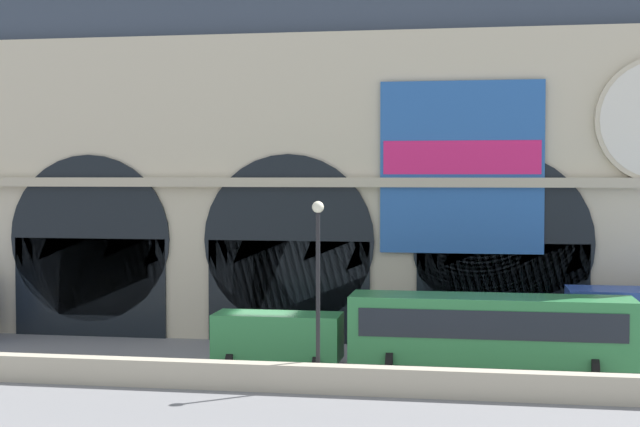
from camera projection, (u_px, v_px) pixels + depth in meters
name	position (u px, v px, depth m)	size (l,w,h in m)	color
ground_plane	(265.00, 363.00, 38.88)	(200.00, 200.00, 0.00)	slate
quay_parapet_wall	(235.00, 376.00, 34.08)	(90.00, 0.70, 1.00)	#B2A891
station_building	(301.00, 157.00, 46.21)	(41.43, 6.04, 17.99)	beige
van_center	(278.00, 337.00, 38.03)	(5.20, 2.48, 2.20)	#2D7A42
bus_mideast	(490.00, 330.00, 36.52)	(11.00, 3.25, 3.10)	#2D7A42
street_lamp_quayside	(318.00, 269.00, 34.22)	(0.44, 0.44, 6.90)	black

